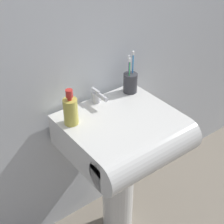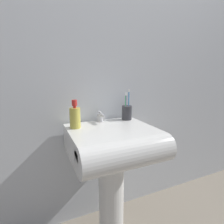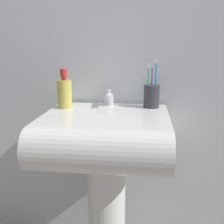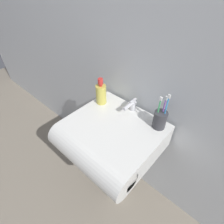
{
  "view_description": "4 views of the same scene",
  "coord_description": "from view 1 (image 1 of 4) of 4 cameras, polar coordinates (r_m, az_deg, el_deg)",
  "views": [
    {
      "loc": [
        -0.82,
        -1.03,
        1.7
      ],
      "look_at": [
        -0.03,
        0.01,
        0.82
      ],
      "focal_mm": 55.0,
      "sensor_mm": 36.0,
      "label": 1
    },
    {
      "loc": [
        -0.42,
        -0.95,
        1.11
      ],
      "look_at": [
        -0.01,
        -0.03,
        0.89
      ],
      "focal_mm": 28.0,
      "sensor_mm": 36.0,
      "label": 2
    },
    {
      "loc": [
        0.16,
        -1.13,
        1.07
      ],
      "look_at": [
        0.03,
        -0.01,
        0.8
      ],
      "focal_mm": 45.0,
      "sensor_mm": 36.0,
      "label": 3
    },
    {
      "loc": [
        0.46,
        -0.54,
        1.48
      ],
      "look_at": [
        -0.04,
        0.01,
        0.85
      ],
      "focal_mm": 28.0,
      "sensor_mm": 36.0,
      "label": 4
    }
  ],
  "objects": [
    {
      "name": "faucet",
      "position": [
        1.69,
        -2.45,
        2.57
      ],
      "size": [
        0.04,
        0.12,
        0.07
      ],
      "color": "silver",
      "rests_on": "sink_basin"
    },
    {
      "name": "wall_back",
      "position": [
        1.6,
        -4.59,
        15.82
      ],
      "size": [
        5.0,
        0.05,
        2.4
      ],
      "primitive_type": "cube",
      "color": "silver",
      "rests_on": "ground"
    },
    {
      "name": "ground_plane",
      "position": [
        2.15,
        0.91,
        -18.14
      ],
      "size": [
        6.0,
        6.0,
        0.0
      ],
      "primitive_type": "plane",
      "color": "gray",
      "rests_on": "ground"
    },
    {
      "name": "soap_bottle",
      "position": [
        1.54,
        -6.9,
        0.26
      ],
      "size": [
        0.07,
        0.07,
        0.18
      ],
      "color": "gold",
      "rests_on": "sink_basin"
    },
    {
      "name": "sink_pedestal",
      "position": [
        1.92,
        0.99,
        -12.46
      ],
      "size": [
        0.17,
        0.17,
        0.62
      ],
      "primitive_type": "cylinder",
      "color": "white",
      "rests_on": "ground"
    },
    {
      "name": "sink_basin",
      "position": [
        1.62,
        2.41,
        -4.12
      ],
      "size": [
        0.52,
        0.51,
        0.16
      ],
      "color": "white",
      "rests_on": "sink_pedestal"
    },
    {
      "name": "toothbrush_cup",
      "position": [
        1.77,
        3.06,
        4.97
      ],
      "size": [
        0.07,
        0.07,
        0.22
      ],
      "color": "#38383D",
      "rests_on": "sink_basin"
    }
  ]
}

